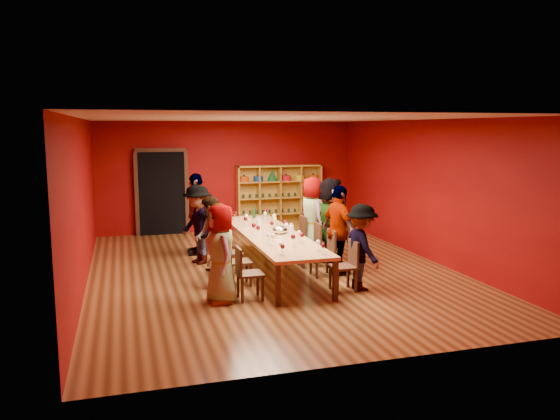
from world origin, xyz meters
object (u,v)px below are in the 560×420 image
object	(u,v)px
spittoon_bowl	(280,230)
chair_person_left_1	(235,259)
person_left_0	(221,254)
chair_person_left_4	(211,231)
shelving_unit	(279,194)
person_left_3	(198,224)
chair_person_right_0	(347,263)
chair_person_right_3	(298,234)
wine_bottle	(254,213)
person_left_2	(210,237)
person_left_1	(217,245)
tasting_table	(271,236)
chair_person_left_2	(227,250)
chair_person_right_2	(313,242)
person_right_1	(339,230)
person_right_3	(312,216)
person_right_0	(362,247)
chair_person_left_3	(218,239)
person_left_4	(197,214)
chair_person_left_0	(245,270)
chair_person_right_1	(326,250)
person_right_2	(331,221)

from	to	relation	value
spittoon_bowl	chair_person_left_1	bearing A→B (deg)	-143.92
person_left_0	chair_person_left_4	xyz separation A→B (m)	(0.40, 3.56, -0.31)
shelving_unit	person_left_3	xyz separation A→B (m)	(-2.71, -3.33, -0.15)
chair_person_right_0	person_left_3	bearing A→B (deg)	129.80
chair_person_right_3	wine_bottle	size ratio (longest dim) A/B	2.99
person_left_2	person_left_1	bearing A→B (deg)	3.67
tasting_table	chair_person_left_2	size ratio (longest dim) A/B	5.06
person_left_0	chair_person_right_2	bearing A→B (deg)	122.44
chair_person_left_4	person_right_1	distance (m)	3.30
chair_person_left_2	chair_person_right_2	bearing A→B (deg)	6.30
shelving_unit	person_left_2	distance (m)	5.13
tasting_table	person_left_1	distance (m)	1.48
person_left_3	person_right_1	size ratio (longest dim) A/B	0.95
shelving_unit	spittoon_bowl	world-z (taller)	shelving_unit
person_right_1	person_right_3	world-z (taller)	person_right_3
person_left_0	chair_person_right_2	xyz separation A→B (m)	(2.22, 1.80, -0.31)
person_right_0	person_left_0	bearing A→B (deg)	85.62
person_left_2	chair_person_right_0	world-z (taller)	person_left_2
chair_person_left_3	spittoon_bowl	size ratio (longest dim) A/B	2.96
person_left_4	person_right_1	bearing A→B (deg)	44.34
chair_person_left_4	person_left_1	bearing A→B (deg)	-96.79
chair_person_right_0	person_right_0	bearing A→B (deg)	-0.00
chair_person_left_0	chair_person_right_2	world-z (taller)	same
chair_person_right_2	person_left_2	bearing A→B (deg)	-174.64
chair_person_right_1	chair_person_left_3	bearing A→B (deg)	137.94
person_left_4	spittoon_bowl	size ratio (longest dim) A/B	6.08
chair_person_left_3	person_right_3	xyz separation A→B (m)	(2.14, 0.07, 0.38)
person_left_1	chair_person_right_1	distance (m)	2.17
person_left_0	person_left_2	size ratio (longest dim) A/B	1.05
person_left_1	person_left_3	xyz separation A→B (m)	(-0.09, 1.82, 0.07)
chair_person_right_2	person_right_0	bearing A→B (deg)	-81.68
chair_person_left_4	person_right_2	distance (m)	2.86
person_left_2	person_right_0	world-z (taller)	person_left_2
chair_person_right_0	person_left_4	bearing A→B (deg)	120.92
person_right_3	chair_person_left_0	bearing A→B (deg)	134.65
person_right_0	wine_bottle	xyz separation A→B (m)	(-1.06, 3.62, 0.10)
chair_person_left_2	spittoon_bowl	bearing A→B (deg)	2.04
person_left_1	person_right_1	size ratio (longest dim) A/B	0.87
person_left_2	chair_person_left_3	world-z (taller)	person_left_2
person_left_3	chair_person_left_4	distance (m)	1.03
person_left_3	chair_person_left_2	bearing A→B (deg)	-1.39
chair_person_left_0	spittoon_bowl	distance (m)	1.99
chair_person_left_1	person_right_1	world-z (taller)	person_right_1
person_left_2	chair_person_right_0	distance (m)	2.69
chair_person_left_2	wine_bottle	bearing A→B (deg)	63.15
person_left_4	person_right_3	world-z (taller)	person_left_4
shelving_unit	spittoon_bowl	distance (m)	4.54
spittoon_bowl	wine_bottle	distance (m)	1.98
chair_person_left_1	chair_person_right_1	xyz separation A→B (m)	(1.82, 0.17, 0.00)
person_left_2	wine_bottle	bearing A→B (deg)	150.16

